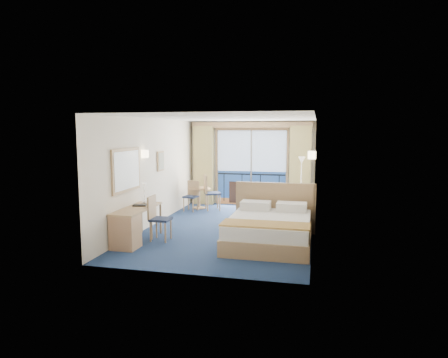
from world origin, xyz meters
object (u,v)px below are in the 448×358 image
Objects in this scene: bed at (270,229)px; floor_lamp at (302,170)px; table_chair_a at (210,190)px; desk at (128,227)px; desk_chair at (157,215)px; nightstand at (303,219)px; table_chair_b at (192,194)px; armchair at (287,204)px; round_table at (199,193)px.

floor_lamp reaches higher than bed.
table_chair_a is at bearing -172.76° from floor_lamp.
desk_chair reaches higher than desk.
nightstand is 0.63× the size of table_chair_b.
nightstand is 1.79m from armchair.
desk is 4.31m from round_table.
desk_chair is at bearing -173.60° from bed.
bed is 1.43m from nightstand.
bed reaches higher than round_table.
floor_lamp is at bearing -107.24° from table_chair_a.
floor_lamp is 1.03× the size of desk.
table_chair_b is (-2.71, 3.04, 0.17)m from bed.
bed is 4.08m from table_chair_b.
round_table is at bearing 86.91° from desk.
table_chair_b reaches higher than armchair.
desk_chair is at bearing 57.93° from desk.
bed is 3.92m from table_chair_a.
desk_chair is at bearing -76.09° from table_chair_b.
floor_lamp is (-0.15, 2.30, 0.96)m from nightstand.
bed reaches higher than table_chair_b.
floor_lamp is 1.67× the size of desk_chair.
table_chair_b reaches higher than desk.
floor_lamp is at bearing -173.13° from armchair.
table_chair_a is (0.24, 3.50, 0.04)m from desk_chair.
armchair is at bearing 106.33° from nightstand.
floor_lamp is 1.54× the size of table_chair_a.
floor_lamp is 3.34m from table_chair_b.
bed is 2.48m from desk_chair.
nightstand is at bearing 54.94° from armchair.
table_chair_b is at bearing -106.31° from round_table.
table_chair_a is at bearing 29.80° from table_chair_b.
round_table is (-0.15, 3.69, -0.07)m from desk_chair.
nightstand is at bearing -148.90° from table_chair_a.
armchair is at bearing 87.29° from bed.
table_chair_b is at bearing 131.74° from bed.
nightstand is 0.58× the size of desk_chair.
table_chair_a is (-2.85, 1.95, 0.32)m from nightstand.
floor_lamp is 3.20m from round_table.
table_chair_a is at bearing 145.58° from nightstand.
desk_chair reaches higher than table_chair_b.
armchair is 1.03× the size of round_table.
armchair is (0.14, 2.99, 0.00)m from bed.
desk is at bearing 1.14° from armchair.
round_table is at bearing 146.63° from nightstand.
desk_chair is (-2.95, -3.85, -0.69)m from floor_lamp.
armchair is at bearing -120.18° from table_chair_a.
armchair is at bearing -121.74° from floor_lamp.
nightstand is at bearing 63.15° from bed.
nightstand is 3.47m from table_chair_a.
desk_chair is (-2.59, -3.27, 0.22)m from armchair.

